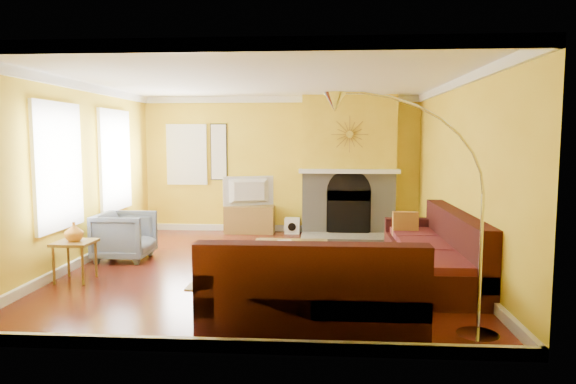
# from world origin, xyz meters

# --- Properties ---
(floor) EXTENTS (5.50, 6.00, 0.02)m
(floor) POSITION_xyz_m (0.00, 0.00, -0.01)
(floor) COLOR maroon
(floor) RESTS_ON ground
(ceiling) EXTENTS (5.50, 6.00, 0.02)m
(ceiling) POSITION_xyz_m (0.00, 0.00, 2.71)
(ceiling) COLOR white
(ceiling) RESTS_ON ground
(wall_back) EXTENTS (5.50, 0.02, 2.70)m
(wall_back) POSITION_xyz_m (0.00, 3.01, 1.35)
(wall_back) COLOR yellow
(wall_back) RESTS_ON ground
(wall_front) EXTENTS (5.50, 0.02, 2.70)m
(wall_front) POSITION_xyz_m (0.00, -3.01, 1.35)
(wall_front) COLOR yellow
(wall_front) RESTS_ON ground
(wall_left) EXTENTS (0.02, 6.00, 2.70)m
(wall_left) POSITION_xyz_m (-2.76, 0.00, 1.35)
(wall_left) COLOR yellow
(wall_left) RESTS_ON ground
(wall_right) EXTENTS (0.02, 6.00, 2.70)m
(wall_right) POSITION_xyz_m (2.76, 0.00, 1.35)
(wall_right) COLOR yellow
(wall_right) RESTS_ON ground
(baseboard) EXTENTS (5.50, 6.00, 0.12)m
(baseboard) POSITION_xyz_m (0.00, 0.00, 0.06)
(baseboard) COLOR white
(baseboard) RESTS_ON floor
(crown_molding) EXTENTS (5.50, 6.00, 0.12)m
(crown_molding) POSITION_xyz_m (0.00, 0.00, 2.64)
(crown_molding) COLOR white
(crown_molding) RESTS_ON ceiling
(window_left_near) EXTENTS (0.06, 1.22, 1.72)m
(window_left_near) POSITION_xyz_m (-2.72, 1.30, 1.50)
(window_left_near) COLOR white
(window_left_near) RESTS_ON wall_left
(window_left_far) EXTENTS (0.06, 1.22, 1.72)m
(window_left_far) POSITION_xyz_m (-2.72, -0.60, 1.50)
(window_left_far) COLOR white
(window_left_far) RESTS_ON wall_left
(window_back) EXTENTS (0.82, 0.06, 1.22)m
(window_back) POSITION_xyz_m (-1.90, 2.96, 1.55)
(window_back) COLOR white
(window_back) RESTS_ON wall_back
(wall_art) EXTENTS (0.34, 0.04, 1.14)m
(wall_art) POSITION_xyz_m (-1.25, 2.97, 1.60)
(wall_art) COLOR white
(wall_art) RESTS_ON wall_back
(fireplace) EXTENTS (1.80, 0.40, 2.70)m
(fireplace) POSITION_xyz_m (1.35, 2.80, 1.35)
(fireplace) COLOR gray
(fireplace) RESTS_ON floor
(mantel) EXTENTS (1.92, 0.22, 0.08)m
(mantel) POSITION_xyz_m (1.35, 2.56, 1.25)
(mantel) COLOR white
(mantel) RESTS_ON fireplace
(hearth) EXTENTS (1.80, 0.70, 0.06)m
(hearth) POSITION_xyz_m (1.35, 2.25, 0.03)
(hearth) COLOR gray
(hearth) RESTS_ON floor
(sunburst) EXTENTS (0.70, 0.04, 0.70)m
(sunburst) POSITION_xyz_m (1.35, 2.57, 1.95)
(sunburst) COLOR olive
(sunburst) RESTS_ON fireplace
(rug) EXTENTS (2.40, 1.80, 0.02)m
(rug) POSITION_xyz_m (0.35, -0.30, 0.01)
(rug) COLOR beige
(rug) RESTS_ON floor
(sectional_sofa) EXTENTS (3.10, 3.70, 0.90)m
(sectional_sofa) POSITION_xyz_m (1.20, -0.85, 0.45)
(sectional_sofa) COLOR #3A1212
(sectional_sofa) RESTS_ON floor
(coffee_table) EXTENTS (1.05, 1.05, 0.41)m
(coffee_table) POSITION_xyz_m (0.40, -0.35, 0.21)
(coffee_table) COLOR white
(coffee_table) RESTS_ON floor
(media_console) EXTENTS (0.98, 0.44, 0.54)m
(media_console) POSITION_xyz_m (-0.60, 2.75, 0.27)
(media_console) COLOR olive
(media_console) RESTS_ON floor
(tv) EXTENTS (1.00, 0.48, 0.59)m
(tv) POSITION_xyz_m (-0.60, 2.75, 0.83)
(tv) COLOR black
(tv) RESTS_ON media_console
(subwoofer) EXTENTS (0.30, 0.30, 0.30)m
(subwoofer) POSITION_xyz_m (0.25, 2.78, 0.15)
(subwoofer) COLOR white
(subwoofer) RESTS_ON floor
(armchair) EXTENTS (0.82, 0.79, 0.74)m
(armchair) POSITION_xyz_m (-2.20, 0.35, 0.37)
(armchair) COLOR slate
(armchair) RESTS_ON floor
(side_table) EXTENTS (0.48, 0.48, 0.53)m
(side_table) POSITION_xyz_m (-2.40, -0.85, 0.26)
(side_table) COLOR olive
(side_table) RESTS_ON floor
(vase) EXTENTS (0.24, 0.24, 0.25)m
(vase) POSITION_xyz_m (-2.40, -0.85, 0.66)
(vase) COLOR orange
(vase) RESTS_ON side_table
(book) EXTENTS (0.26, 0.30, 0.03)m
(book) POSITION_xyz_m (0.24, -0.25, 0.43)
(book) COLOR white
(book) RESTS_ON coffee_table
(arc_lamp) EXTENTS (1.44, 0.36, 2.28)m
(arc_lamp) POSITION_xyz_m (1.68, -2.55, 1.14)
(arc_lamp) COLOR silver
(arc_lamp) RESTS_ON floor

